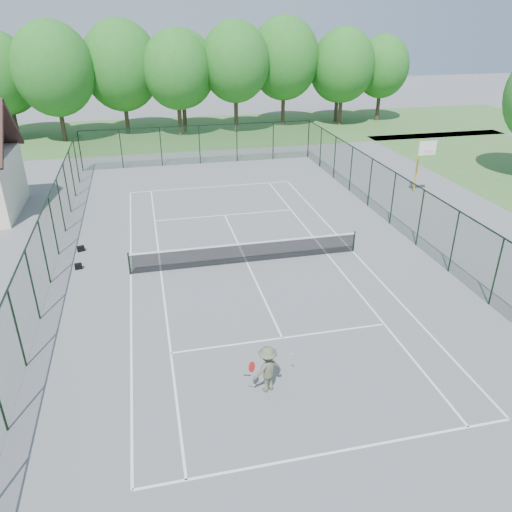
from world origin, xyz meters
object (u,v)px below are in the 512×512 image
object	(u,v)px
basketball_goal	(423,156)
sports_bag_a	(78,266)
tennis_net	(247,252)
tennis_player	(267,369)

from	to	relation	value
basketball_goal	sports_bag_a	world-z (taller)	basketball_goal
tennis_net	sports_bag_a	world-z (taller)	tennis_net
tennis_net	tennis_player	xyz separation A→B (m)	(-1.23, -9.00, 0.24)
tennis_net	tennis_player	distance (m)	9.08
sports_bag_a	basketball_goal	bearing A→B (deg)	8.03
tennis_net	sports_bag_a	bearing A→B (deg)	172.02
tennis_net	tennis_player	world-z (taller)	tennis_player
basketball_goal	sports_bag_a	distance (m)	22.04
sports_bag_a	tennis_net	bearing A→B (deg)	-16.35
sports_bag_a	tennis_player	world-z (taller)	tennis_player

